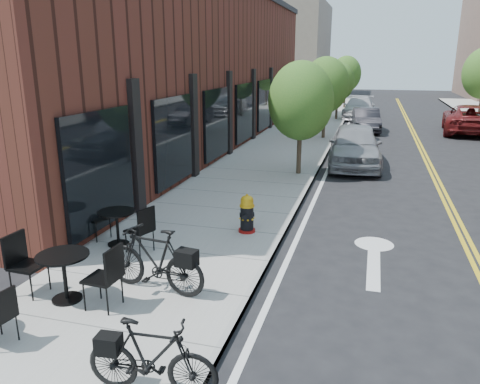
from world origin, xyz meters
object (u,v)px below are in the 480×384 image
(parked_car_c, at_px, (359,108))
(bicycle_right, at_px, (152,358))
(parked_car_a, at_px, (355,146))
(parked_car_b, at_px, (366,120))
(fire_hydrant, at_px, (247,214))
(bistro_set_c, at_px, (117,223))
(bistro_set_a, at_px, (64,270))
(bicycle_left, at_px, (154,260))
(parked_car_far, at_px, (469,119))

(parked_car_c, bearing_deg, bicycle_right, -91.75)
(parked_car_a, bearing_deg, parked_car_b, 85.37)
(fire_hydrant, distance_m, bistro_set_c, 2.88)
(parked_car_b, bearing_deg, parked_car_a, -97.21)
(bistro_set_a, bearing_deg, bicycle_left, 31.50)
(fire_hydrant, xyz_separation_m, bistro_set_a, (-2.04, -3.88, 0.11))
(fire_hydrant, height_order, bicycle_left, bicycle_left)
(bicycle_right, height_order, parked_car_a, parked_car_a)
(bistro_set_a, xyz_separation_m, parked_car_c, (3.68, 27.50, 0.08))
(bistro_set_c, xyz_separation_m, parked_car_a, (4.48, 9.74, 0.19))
(bicycle_right, distance_m, parked_car_far, 25.10)
(bicycle_right, distance_m, parked_car_b, 23.22)
(bistro_set_c, bearing_deg, parked_car_c, 99.82)
(bicycle_right, height_order, parked_car_c, parked_car_c)
(bistro_set_c, bearing_deg, bicycle_left, -25.80)
(bistro_set_a, distance_m, parked_car_a, 12.78)
(parked_car_c, bearing_deg, parked_car_b, -83.58)
(bicycle_right, distance_m, bistro_set_c, 4.91)
(bicycle_right, height_order, parked_car_b, parked_car_b)
(fire_hydrant, bearing_deg, parked_car_far, 44.02)
(fire_hydrant, height_order, parked_car_far, parked_car_far)
(parked_car_c, bearing_deg, fire_hydrant, -93.17)
(bicycle_left, relative_size, bistro_set_c, 1.03)
(fire_hydrant, height_order, bicycle_right, bicycle_right)
(bicycle_left, xyz_separation_m, parked_car_b, (3.00, 20.78, -0.05))
(bicycle_left, xyz_separation_m, bistro_set_c, (-1.68, 1.67, -0.08))
(bicycle_left, relative_size, parked_car_far, 0.34)
(bicycle_right, distance_m, parked_car_c, 29.19)
(fire_hydrant, relative_size, parked_car_b, 0.23)
(fire_hydrant, bearing_deg, parked_car_a, 52.87)
(bistro_set_a, height_order, parked_car_b, parked_car_b)
(bistro_set_c, bearing_deg, parked_car_far, 82.09)
(fire_hydrant, distance_m, bicycle_left, 3.28)
(bicycle_right, relative_size, parked_car_c, 0.32)
(fire_hydrant, height_order, parked_car_b, parked_car_b)
(bicycle_left, height_order, parked_car_a, parked_car_a)
(bistro_set_a, xyz_separation_m, parked_car_b, (4.27, 21.48, -0.00))
(parked_car_far, bearing_deg, parked_car_c, -34.82)
(fire_hydrant, relative_size, bistro_set_a, 0.46)
(fire_hydrant, xyz_separation_m, bicycle_right, (0.34, -5.55, 0.06))
(parked_car_b, bearing_deg, bistro_set_c, -109.71)
(bistro_set_c, bearing_deg, bistro_set_a, -61.10)
(parked_car_a, xyz_separation_m, parked_car_far, (5.68, 10.21, -0.02))
(bicycle_right, xyz_separation_m, bistro_set_a, (-2.38, 1.67, 0.05))
(parked_car_b, height_order, parked_car_c, parked_car_c)
(bistro_set_a, relative_size, parked_car_far, 0.35)
(bistro_set_c, relative_size, parked_car_b, 0.47)
(bistro_set_a, relative_size, parked_car_b, 0.50)
(bistro_set_c, height_order, parked_car_c, parked_car_c)
(bistro_set_a, height_order, parked_car_c, parked_car_c)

